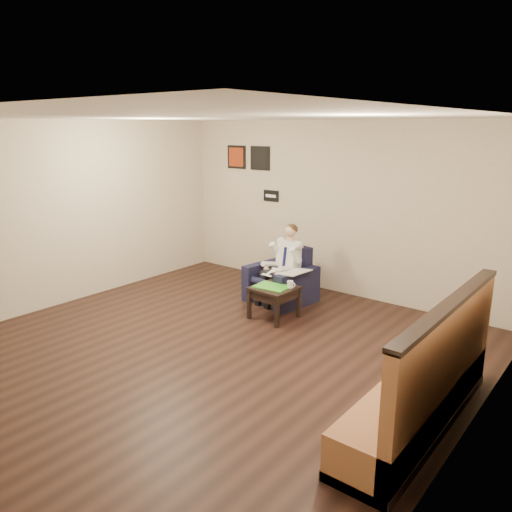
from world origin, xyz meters
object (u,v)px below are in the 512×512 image
Objects in this scene: armchair at (281,275)px; seated_man at (276,267)px; coffee_mug at (290,284)px; cafe_table at (435,374)px; banquette at (419,363)px; green_folder at (272,286)px; smartphone at (284,285)px; side_table at (274,302)px.

armchair is 0.19m from seated_man.
cafe_table is (2.43, -0.99, -0.20)m from coffee_mug.
cafe_table is at bearing 88.78° from banquette.
armchair is 3.33m from cafe_table.
seated_man is at bearing 147.89° from banquette.
armchair is 0.73m from green_folder.
armchair is 0.62m from smartphone.
banquette is at bearing -23.73° from seated_man.
green_folder is (0.31, -0.66, 0.05)m from armchair.
green_folder is 3.21× the size of smartphone.
seated_man is 0.69m from coffee_mug.
seated_man is at bearing 124.28° from side_table.
seated_man reaches higher than green_folder.
armchair is 0.36× the size of banquette.
seated_man is 2.03× the size of side_table.
cafe_table is (0.01, 0.47, -0.30)m from banquette.
armchair is 8.87× the size of coffee_mug.
coffee_mug is (0.19, 0.12, 0.28)m from side_table.
armchair is 1.37× the size of cafe_table.
green_folder is (0.33, -0.55, -0.11)m from seated_man.
seated_man is 2.48× the size of green_folder.
side_table is 0.24× the size of banquette.
coffee_mug is at bearing 148.99° from banquette.
side_table is 2.96m from banquette.
green_folder is at bearing 162.27° from cafe_table.
armchair is at bearing 90.00° from seated_man.
side_table is at bearing 161.68° from cafe_table.
banquette is at bearing -91.22° from cafe_table.
coffee_mug is 0.15× the size of cafe_table.
smartphone is at bearing 70.29° from side_table.
seated_man reaches higher than smartphone.
seated_man is (-0.02, -0.11, 0.16)m from armchair.
green_folder is at bearing -56.27° from armchair.
banquette is (2.62, -1.34, 0.39)m from side_table.
banquette is at bearing -31.01° from coffee_mug.
cafe_table is (2.99, -1.40, -0.26)m from seated_man.
green_folder is 0.19× the size of banquette.
armchair reaches higher than coffee_mug.
green_folder is 0.21m from smartphone.
seated_man is 1.81× the size of cafe_table.
seated_man is 3.51m from banquette.
banquette reaches higher than cafe_table.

